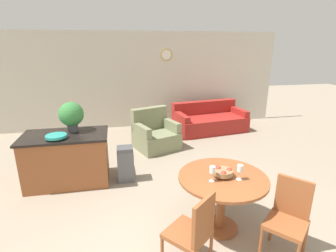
# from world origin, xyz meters

# --- Properties ---
(wall_back) EXTENTS (8.00, 0.09, 2.70)m
(wall_back) POSITION_xyz_m (0.00, 5.71, 1.35)
(wall_back) COLOR beige
(wall_back) RESTS_ON ground_plane
(dining_table) EXTENTS (1.12, 1.12, 0.78)m
(dining_table) POSITION_xyz_m (0.46, 0.88, 0.60)
(dining_table) COLOR brown
(dining_table) RESTS_ON ground_plane
(dining_chair_near_left) EXTENTS (0.59, 0.59, 0.93)m
(dining_chair_near_left) POSITION_xyz_m (-0.09, 0.31, 0.51)
(dining_chair_near_left) COLOR brown
(dining_chair_near_left) RESTS_ON ground_plane
(dining_chair_near_right) EXTENTS (0.59, 0.59, 0.93)m
(dining_chair_near_right) POSITION_xyz_m (1.04, 0.33, 0.51)
(dining_chair_near_right) COLOR brown
(dining_chair_near_right) RESTS_ON ground_plane
(fruit_bowl) EXTENTS (0.25, 0.25, 0.12)m
(fruit_bowl) POSITION_xyz_m (0.46, 0.88, 0.84)
(fruit_bowl) COLOR olive
(fruit_bowl) RESTS_ON dining_table
(wine_glass_left) EXTENTS (0.07, 0.07, 0.20)m
(wine_glass_left) POSITION_xyz_m (0.28, 0.80, 0.92)
(wine_glass_left) COLOR silver
(wine_glass_left) RESTS_ON dining_table
(wine_glass_right) EXTENTS (0.07, 0.07, 0.20)m
(wine_glass_right) POSITION_xyz_m (0.62, 0.77, 0.92)
(wine_glass_right) COLOR silver
(wine_glass_right) RESTS_ON dining_table
(kitchen_island) EXTENTS (1.42, 0.81, 0.90)m
(kitchen_island) POSITION_xyz_m (-1.70, 2.58, 0.45)
(kitchen_island) COLOR brown
(kitchen_island) RESTS_ON ground_plane
(teal_bowl) EXTENTS (0.33, 0.33, 0.07)m
(teal_bowl) POSITION_xyz_m (-1.79, 2.39, 0.94)
(teal_bowl) COLOR teal
(teal_bowl) RESTS_ON kitchen_island
(potted_plant) EXTENTS (0.42, 0.42, 0.52)m
(potted_plant) POSITION_xyz_m (-1.58, 2.75, 1.19)
(potted_plant) COLOR #4C4C51
(potted_plant) RESTS_ON kitchen_island
(trash_bin) EXTENTS (0.29, 0.27, 0.64)m
(trash_bin) POSITION_xyz_m (-0.70, 2.46, 0.32)
(trash_bin) COLOR #56565B
(trash_bin) RESTS_ON ground_plane
(couch) EXTENTS (2.06, 1.26, 0.78)m
(couch) POSITION_xyz_m (1.74, 4.87, 0.27)
(couch) COLOR maroon
(couch) RESTS_ON ground_plane
(armchair) EXTENTS (1.13, 1.11, 0.92)m
(armchair) POSITION_xyz_m (0.05, 3.89, 0.31)
(armchair) COLOR #7A7F5B
(armchair) RESTS_ON ground_plane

